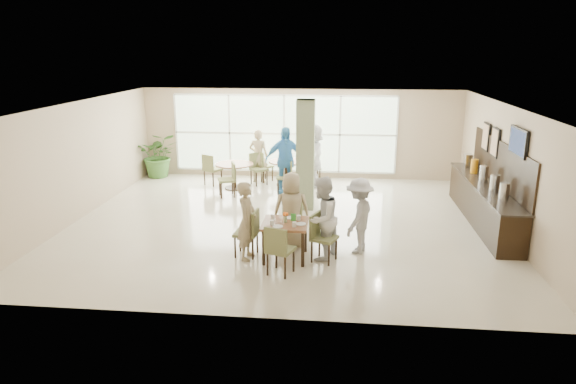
# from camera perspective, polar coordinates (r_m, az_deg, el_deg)

# --- Properties ---
(ground) EXTENTS (10.00, 10.00, 0.00)m
(ground) POSITION_cam_1_polar(r_m,az_deg,el_deg) (12.27, -0.36, -3.40)
(ground) COLOR beige
(ground) RESTS_ON ground
(room_shell) EXTENTS (10.00, 10.00, 10.00)m
(room_shell) POSITION_cam_1_polar(r_m,az_deg,el_deg) (11.82, -0.38, 4.42)
(room_shell) COLOR white
(room_shell) RESTS_ON ground
(window_bank) EXTENTS (7.00, 0.04, 7.00)m
(window_bank) POSITION_cam_1_polar(r_m,az_deg,el_deg) (16.29, -0.44, 6.49)
(window_bank) COLOR silver
(window_bank) RESTS_ON ground
(column) EXTENTS (0.45, 0.45, 2.80)m
(column) POSITION_cam_1_polar(r_m,az_deg,el_deg) (13.02, 1.95, 4.11)
(column) COLOR #606E4D
(column) RESTS_ON ground
(main_table) EXTENTS (0.89, 0.89, 0.75)m
(main_table) POSITION_cam_1_polar(r_m,az_deg,el_deg) (10.03, -0.31, -3.94)
(main_table) COLOR brown
(main_table) RESTS_ON ground
(round_table_left) EXTENTS (1.12, 1.12, 0.75)m
(round_table_left) POSITION_cam_1_polar(r_m,az_deg,el_deg) (15.17, -5.98, 2.53)
(round_table_left) COLOR brown
(round_table_left) RESTS_ON ground
(round_table_right) EXTENTS (1.06, 1.06, 0.75)m
(round_table_right) POSITION_cam_1_polar(r_m,az_deg,el_deg) (15.45, -0.20, 2.81)
(round_table_right) COLOR brown
(round_table_right) RESTS_ON ground
(chairs_main_table) EXTENTS (2.10, 2.09, 0.95)m
(chairs_main_table) POSITION_cam_1_polar(r_m,az_deg,el_deg) (10.11, -0.36, -4.83)
(chairs_main_table) COLOR olive
(chairs_main_table) RESTS_ON ground
(chairs_table_left) EXTENTS (2.01, 1.98, 0.95)m
(chairs_table_left) POSITION_cam_1_polar(r_m,az_deg,el_deg) (15.20, -6.14, 2.15)
(chairs_table_left) COLOR olive
(chairs_table_left) RESTS_ON ground
(chairs_table_right) EXTENTS (2.11, 1.87, 0.95)m
(chairs_table_right) POSITION_cam_1_polar(r_m,az_deg,el_deg) (15.44, -0.09, 2.46)
(chairs_table_right) COLOR olive
(chairs_table_right) RESTS_ON ground
(tabletop_clutter) EXTENTS (0.72, 0.74, 0.21)m
(tabletop_clutter) POSITION_cam_1_polar(r_m,az_deg,el_deg) (9.96, -0.16, -3.10)
(tabletop_clutter) COLOR white
(tabletop_clutter) RESTS_ON main_table
(buffet_counter) EXTENTS (0.64, 4.70, 1.95)m
(buffet_counter) POSITION_cam_1_polar(r_m,az_deg,el_deg) (12.99, 20.97, -0.83)
(buffet_counter) COLOR black
(buffet_counter) RESTS_ON ground
(wall_tv) EXTENTS (0.06, 1.00, 0.58)m
(wall_tv) POSITION_cam_1_polar(r_m,az_deg,el_deg) (11.68, 24.22, 5.12)
(wall_tv) COLOR black
(wall_tv) RESTS_ON ground
(framed_art_a) EXTENTS (0.05, 0.55, 0.70)m
(framed_art_a) POSITION_cam_1_polar(r_m,az_deg,el_deg) (13.24, 22.02, 5.14)
(framed_art_a) COLOR black
(framed_art_a) RESTS_ON ground
(framed_art_b) EXTENTS (0.05, 0.55, 0.70)m
(framed_art_b) POSITION_cam_1_polar(r_m,az_deg,el_deg) (14.00, 21.15, 5.75)
(framed_art_b) COLOR black
(framed_art_b) RESTS_ON ground
(potted_plant) EXTENTS (1.58, 1.58, 1.44)m
(potted_plant) POSITION_cam_1_polar(r_m,az_deg,el_deg) (16.95, -14.16, 4.03)
(potted_plant) COLOR #3E702C
(potted_plant) RESTS_ON ground
(teen_left) EXTENTS (0.43, 0.61, 1.56)m
(teen_left) POSITION_cam_1_polar(r_m,az_deg,el_deg) (10.02, -4.56, -3.21)
(teen_left) COLOR tan
(teen_left) RESTS_ON ground
(teen_far) EXTENTS (0.82, 0.52, 1.58)m
(teen_far) POSITION_cam_1_polar(r_m,az_deg,el_deg) (10.61, 0.39, -2.01)
(teen_far) COLOR tan
(teen_far) RESTS_ON ground
(teen_right) EXTENTS (0.89, 0.99, 1.66)m
(teen_right) POSITION_cam_1_polar(r_m,az_deg,el_deg) (10.01, 3.77, -2.93)
(teen_right) COLOR white
(teen_right) RESTS_ON ground
(teen_standing) EXTENTS (0.90, 1.14, 1.55)m
(teen_standing) POSITION_cam_1_polar(r_m,az_deg,el_deg) (10.40, 7.89, -2.64)
(teen_standing) COLOR #ABAAAD
(teen_standing) RESTS_ON ground
(adult_a) EXTENTS (1.22, 0.84, 1.91)m
(adult_a) POSITION_cam_1_polar(r_m,az_deg,el_deg) (14.51, -0.35, 3.54)
(adult_a) COLOR #428BC6
(adult_a) RESTS_ON ground
(adult_b) EXTENTS (0.75, 1.73, 1.86)m
(adult_b) POSITION_cam_1_polar(r_m,az_deg,el_deg) (15.31, 2.89, 4.07)
(adult_b) COLOR white
(adult_b) RESTS_ON ground
(adult_standing) EXTENTS (0.64, 0.47, 1.64)m
(adult_standing) POSITION_cam_1_polar(r_m,az_deg,el_deg) (15.78, -3.29, 4.01)
(adult_standing) COLOR tan
(adult_standing) RESTS_ON ground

